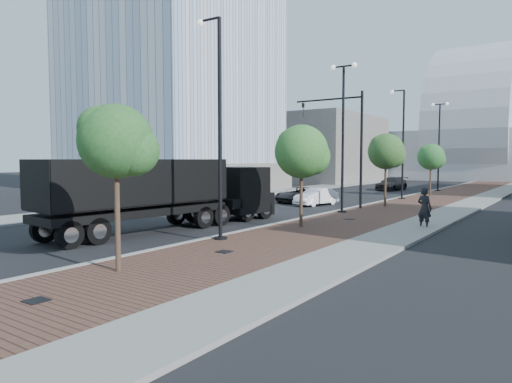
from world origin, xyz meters
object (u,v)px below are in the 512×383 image
Objects in this scene: white_sedan at (316,197)px; dark_car_mid at (298,195)px; pedestrian at (424,208)px; dump_truck at (196,198)px.

dark_car_mid is at bearing 162.45° from white_sedan.
pedestrian is at bearing -25.79° from white_sedan.
white_sedan is 1.88× the size of pedestrian.
white_sedan is 12.33m from pedestrian.
dark_car_mid is 2.11× the size of pedestrian.
dump_truck reaches higher than pedestrian.
dark_car_mid is (-2.06, 14.19, -0.84)m from dump_truck.
white_sedan is 0.89× the size of dark_car_mid.
dump_truck is 3.12× the size of dark_car_mid.
dark_car_mid is 14.96m from pedestrian.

